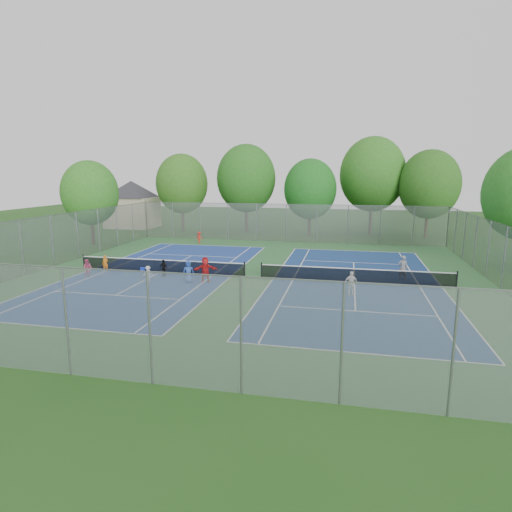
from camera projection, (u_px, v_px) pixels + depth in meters
The scene contains 40 objects.
ground at pixel (253, 277), 30.23m from camera, with size 120.00×120.00×0.00m, color #1F4916.
court_pad at pixel (253, 277), 30.22m from camera, with size 32.00×32.00×0.01m, color #2E6233.
court_left at pixel (161, 272), 31.68m from camera, with size 10.97×23.77×0.01m, color navy.
court_right at pixel (354, 282), 28.76m from camera, with size 10.97×23.77×0.01m, color navy.
net_left at pixel (161, 266), 31.60m from camera, with size 12.87×0.10×0.91m, color black.
net_right at pixel (355, 275), 28.68m from camera, with size 12.87×0.10×0.91m, color black.
fence_north at pixel (286, 223), 45.19m from camera, with size 32.00×0.10×4.00m, color gray.
fence_south at pixel (150, 329), 14.50m from camera, with size 32.00×0.10×4.00m, color gray.
fence_west at pixel (52, 241), 33.18m from camera, with size 32.00×0.10×4.00m, color gray.
fence_east at pixel (504, 258), 26.51m from camera, with size 32.00×0.10×4.00m, color gray.
house at pixel (132, 196), 57.03m from camera, with size 11.03×11.03×7.30m.
tree_nw at pixel (182, 184), 53.12m from camera, with size 6.40×6.40×9.58m.
tree_nl at pixel (246, 179), 52.29m from camera, with size 7.20×7.20×10.69m.
tree_nc at pixel (310, 189), 48.92m from camera, with size 6.00×6.00×8.85m.
tree_nr at pixel (373, 174), 50.03m from camera, with size 7.60×7.60×11.42m.
tree_ne at pixel (429, 184), 47.07m from camera, with size 6.60×6.60×9.77m.
tree_side_w at pixel (90, 193), 42.78m from camera, with size 5.60×5.60×8.47m.
ball_crate at pixel (143, 269), 32.03m from camera, with size 0.35×0.35×0.30m, color #1834BA.
ball_hopper at pixel (190, 268), 31.81m from camera, with size 0.29×0.29×0.56m, color #258A26.
student_a at pixel (105, 263), 31.86m from camera, with size 0.44×0.29×1.20m, color orange.
student_b at pixel (88, 268), 29.90m from camera, with size 0.63×0.49×1.29m, color #CF5073.
student_c at pixel (148, 274), 28.89m from camera, with size 0.68×0.39×1.05m, color beige.
student_d at pixel (164, 268), 30.22m from camera, with size 0.71×0.29×1.21m, color black.
student_e at pixel (188, 272), 28.43m from camera, with size 0.74×0.48×1.50m, color #2A4D9A.
student_f at pixel (205, 270), 28.51m from camera, with size 1.60×0.51×1.72m, color red.
child_far_baseline at pixel (199, 238), 44.50m from camera, with size 0.78×0.45×1.21m, color red.
instructor at pixel (403, 268), 29.25m from camera, with size 0.61×0.40×1.68m, color gray.
teen_court_b at pixel (351, 283), 25.54m from camera, with size 0.86×0.36×1.46m, color silver.
tennis_ball_0 at pixel (192, 280), 29.08m from camera, with size 0.07×0.07×0.07m, color #CDD932.
tennis_ball_1 at pixel (103, 274), 30.75m from camera, with size 0.07×0.07×0.07m, color yellow.
tennis_ball_2 at pixel (128, 273), 31.15m from camera, with size 0.07×0.07×0.07m, color #D9E836.
tennis_ball_3 at pixel (160, 296), 25.28m from camera, with size 0.07×0.07×0.07m, color #A7C12D.
tennis_ball_4 at pixel (138, 280), 29.15m from camera, with size 0.07×0.07×0.07m, color #CAD331.
tennis_ball_5 at pixel (168, 299), 24.67m from camera, with size 0.07×0.07×0.07m, color #B4D631.
tennis_ball_6 at pixel (155, 278), 29.60m from camera, with size 0.07×0.07×0.07m, color #D2ED37.
tennis_ball_7 at pixel (146, 300), 24.57m from camera, with size 0.07×0.07×0.07m, color #D9F238.
tennis_ball_8 at pixel (168, 295), 25.56m from camera, with size 0.07×0.07×0.07m, color #B4D732.
tennis_ball_9 at pixel (197, 289), 26.88m from camera, with size 0.07×0.07×0.07m, color #BFE635.
tennis_ball_10 at pixel (115, 275), 30.54m from camera, with size 0.07×0.07×0.07m, color #C7D231.
tennis_ball_11 at pixel (146, 292), 26.10m from camera, with size 0.07×0.07×0.07m, color #BCE334.
Camera 1 is at (6.44, -28.68, 7.20)m, focal length 30.00 mm.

